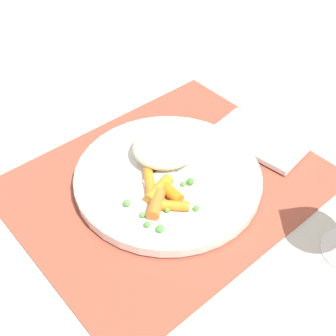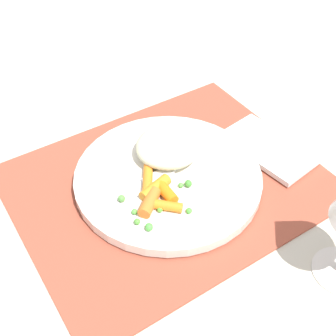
{
  "view_description": "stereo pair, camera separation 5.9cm",
  "coord_description": "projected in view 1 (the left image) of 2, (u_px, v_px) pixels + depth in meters",
  "views": [
    {
      "loc": [
        0.28,
        0.33,
        0.45
      ],
      "look_at": [
        0.0,
        0.0,
        0.03
      ],
      "focal_mm": 47.88,
      "sensor_mm": 36.0,
      "label": 1
    },
    {
      "loc": [
        0.24,
        0.36,
        0.45
      ],
      "look_at": [
        0.0,
        0.0,
        0.03
      ],
      "focal_mm": 47.88,
      "sensor_mm": 36.0,
      "label": 2
    }
  ],
  "objects": [
    {
      "name": "ground_plane",
      "position": [
        168.0,
        184.0,
        0.62
      ],
      "size": [
        2.4,
        2.4,
        0.0
      ],
      "primitive_type": "plane",
      "color": "beige"
    },
    {
      "name": "placemat",
      "position": [
        168.0,
        182.0,
        0.62
      ],
      "size": [
        0.41,
        0.33,
        0.01
      ],
      "primitive_type": "cube",
      "color": "#9E4733",
      "rests_on": "ground_plane"
    },
    {
      "name": "plate",
      "position": [
        168.0,
        177.0,
        0.62
      ],
      "size": [
        0.26,
        0.26,
        0.01
      ],
      "primitive_type": "cylinder",
      "color": "silver",
      "rests_on": "placemat"
    },
    {
      "name": "rice_mound",
      "position": [
        165.0,
        146.0,
        0.62
      ],
      "size": [
        0.09,
        0.09,
        0.04
      ],
      "primitive_type": "ellipsoid",
      "color": "beige",
      "rests_on": "plate"
    },
    {
      "name": "carrot_portion",
      "position": [
        161.0,
        194.0,
        0.57
      ],
      "size": [
        0.06,
        0.09,
        0.02
      ],
      "color": "orange",
      "rests_on": "plate"
    },
    {
      "name": "pea_scatter",
      "position": [
        163.0,
        202.0,
        0.57
      ],
      "size": [
        0.1,
        0.08,
        0.01
      ],
      "color": "#549D3A",
      "rests_on": "plate"
    },
    {
      "name": "fork",
      "position": [
        189.0,
        158.0,
        0.63
      ],
      "size": [
        0.2,
        0.02,
        0.01
      ],
      "color": "silver",
      "rests_on": "plate"
    },
    {
      "name": "napkin",
      "position": [
        259.0,
        139.0,
        0.68
      ],
      "size": [
        0.1,
        0.15,
        0.01
      ],
      "primitive_type": "cube",
      "rotation": [
        0.0,
        0.0,
        0.14
      ],
      "color": "white",
      "rests_on": "placemat"
    }
  ]
}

